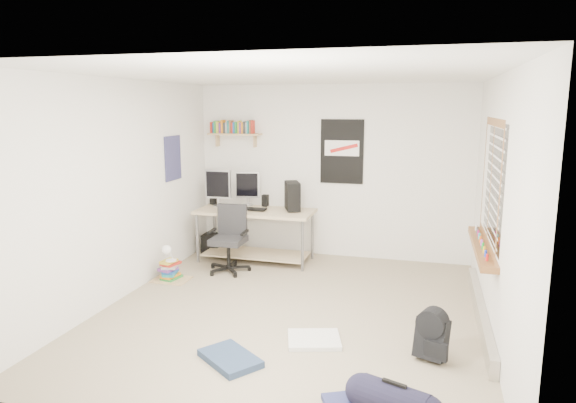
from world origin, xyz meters
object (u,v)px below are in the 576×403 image
(office_chair, at_px, (228,236))
(backpack, at_px, (432,338))
(duffel_bag, at_px, (394,400))
(desk, at_px, (256,236))
(book_stack, at_px, (171,269))

(office_chair, relative_size, backpack, 2.54)
(backpack, distance_m, duffel_bag, 1.00)
(backpack, relative_size, duffel_bag, 0.70)
(desk, distance_m, backpack, 3.41)
(duffel_bag, bearing_deg, office_chair, 151.09)
(backpack, bearing_deg, office_chair, 166.24)
(office_chair, relative_size, duffel_bag, 1.78)
(backpack, relative_size, book_stack, 0.81)
(backpack, height_order, duffel_bag, duffel_bag)
(desk, relative_size, backpack, 4.68)
(backpack, bearing_deg, desk, 156.50)
(desk, distance_m, duffel_bag, 4.00)
(desk, bearing_deg, book_stack, -108.24)
(desk, distance_m, office_chair, 0.61)
(desk, height_order, book_stack, desk)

